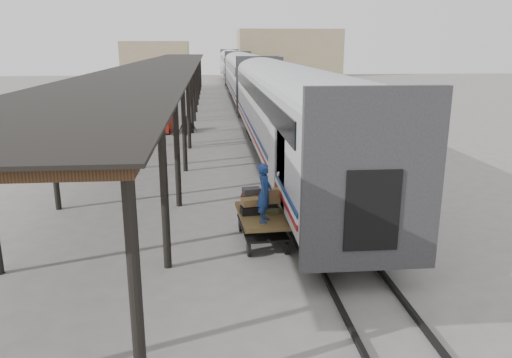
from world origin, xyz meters
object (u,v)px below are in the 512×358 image
Objects in this scene: luggage_tug at (164,123)px; porter at (265,193)px; baggage_cart at (262,220)px; pedestrian at (188,131)px.

luggage_tug is 1.10× the size of porter.
luggage_tug reaches higher than baggage_cart.
porter is (4.33, -19.24, 1.00)m from luggage_tug.
luggage_tug is 19.74m from porter.
luggage_tug is 4.83m from pedestrian.
baggage_cart is 19.08m from luggage_tug.
baggage_cart is 14.31m from pedestrian.
luggage_tug is at bearing 99.60° from baggage_cart.
baggage_cart is 1.20m from porter.
pedestrian reaches higher than luggage_tug.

